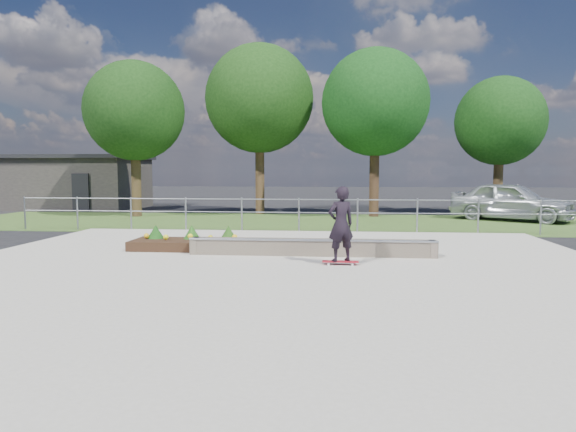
% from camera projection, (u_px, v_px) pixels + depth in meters
% --- Properties ---
extents(ground, '(120.00, 120.00, 0.00)m').
position_uv_depth(ground, '(271.00, 277.00, 10.28)').
color(ground, black).
rests_on(ground, ground).
extents(grass_verge, '(30.00, 8.00, 0.02)m').
position_uv_depth(grass_verge, '(305.00, 222.00, 21.19)').
color(grass_verge, '#345020').
rests_on(grass_verge, ground).
extents(concrete_slab, '(15.00, 15.00, 0.06)m').
position_uv_depth(concrete_slab, '(271.00, 275.00, 10.28)').
color(concrete_slab, '#A8A295').
rests_on(concrete_slab, ground).
extents(fence, '(20.06, 0.06, 1.20)m').
position_uv_depth(fence, '(299.00, 210.00, 17.65)').
color(fence, gray).
rests_on(fence, ground).
extents(building, '(8.40, 5.40, 3.00)m').
position_uv_depth(building, '(69.00, 182.00, 29.34)').
color(building, '#2D2A28').
rests_on(building, ground).
extents(tree_far_left, '(4.55, 4.55, 7.15)m').
position_uv_depth(tree_far_left, '(134.00, 111.00, 23.52)').
color(tree_far_left, '#372716').
rests_on(tree_far_left, ground).
extents(tree_mid_left, '(5.25, 5.25, 8.25)m').
position_uv_depth(tree_mid_left, '(260.00, 99.00, 24.91)').
color(tree_mid_left, '#382416').
rests_on(tree_mid_left, ground).
extents(tree_mid_right, '(4.90, 4.90, 7.70)m').
position_uv_depth(tree_mid_right, '(375.00, 103.00, 23.42)').
color(tree_mid_right, '#311D13').
rests_on(tree_mid_right, ground).
extents(tree_far_right, '(4.20, 4.20, 6.60)m').
position_uv_depth(tree_far_right, '(500.00, 121.00, 24.40)').
color(tree_far_right, '#362515').
rests_on(tree_far_right, ground).
extents(grind_ledge, '(6.00, 0.44, 0.43)m').
position_uv_depth(grind_ledge, '(311.00, 247.00, 12.53)').
color(grind_ledge, brown).
rests_on(grind_ledge, concrete_slab).
extents(planter_bed, '(3.00, 1.20, 0.61)m').
position_uv_depth(planter_bed, '(190.00, 242.00, 13.57)').
color(planter_bed, black).
rests_on(planter_bed, concrete_slab).
extents(skateboarder, '(0.80, 0.61, 1.73)m').
position_uv_depth(skateboarder, '(341.00, 224.00, 11.22)').
color(skateboarder, silver).
rests_on(skateboarder, concrete_slab).
extents(parked_car, '(5.21, 4.34, 1.68)m').
position_uv_depth(parked_car, '(511.00, 201.00, 21.81)').
color(parked_car, '#AEB3B8').
rests_on(parked_car, ground).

